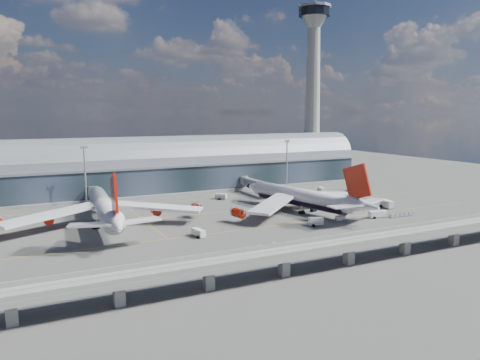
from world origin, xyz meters
name	(u,v)px	position (x,y,z in m)	size (l,w,h in m)	color
ground	(251,221)	(0.00, 0.00, 0.00)	(500.00, 500.00, 0.00)	#474744
taxi_lines	(226,210)	(0.00, 22.11, 0.01)	(200.00, 80.12, 0.01)	gold
terminal	(180,168)	(0.00, 77.99, 11.34)	(200.00, 30.00, 28.00)	#1B282E
control_tower	(313,92)	(85.00, 83.00, 51.64)	(19.00, 19.00, 103.00)	gray
guideway	(349,245)	(0.00, -55.00, 5.29)	(220.00, 8.50, 7.20)	gray
floodlight_mast_left	(85,175)	(-50.00, 55.00, 13.63)	(3.00, 0.70, 25.70)	gray
floodlight_mast_right	(287,163)	(50.00, 55.00, 13.63)	(3.00, 0.70, 25.70)	gray
airliner_left	(105,208)	(-49.56, 15.29, 6.54)	(71.47, 75.11, 22.88)	white
airliner_right	(304,198)	(26.61, 5.23, 5.81)	(67.09, 70.22, 22.42)	white
jet_bridge_left	(97,195)	(-45.87, 53.12, 5.18)	(4.40, 28.00, 7.25)	gray
jet_bridge_right	(256,183)	(29.72, 51.18, 5.18)	(4.40, 32.00, 7.25)	gray
service_truck_0	(199,233)	(-25.28, -11.53, 1.28)	(2.83, 6.19, 2.47)	silver
service_truck_1	(316,222)	(17.18, -16.38, 1.47)	(5.48, 3.66, 2.92)	silver
service_truck_2	(378,214)	(45.84, -16.37, 1.33)	(7.28, 3.16, 2.55)	silver
service_truck_3	(387,204)	(62.35, -4.09, 1.64)	(3.57, 6.97, 3.21)	silver
service_truck_4	(321,190)	(60.56, 39.42, 1.31)	(2.75, 4.74, 2.60)	silver
service_truck_5	(221,196)	(8.25, 45.23, 1.29)	(5.08, 5.09, 2.51)	silver
cargo_train_0	(267,246)	(-12.12, -33.05, 0.76)	(6.64, 2.15, 1.46)	gray
cargo_train_1	(401,215)	(54.87, -19.20, 0.78)	(11.32, 1.46, 1.50)	gray
cargo_train_2	(340,218)	(29.91, -14.12, 0.97)	(5.73, 3.74, 1.86)	gray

